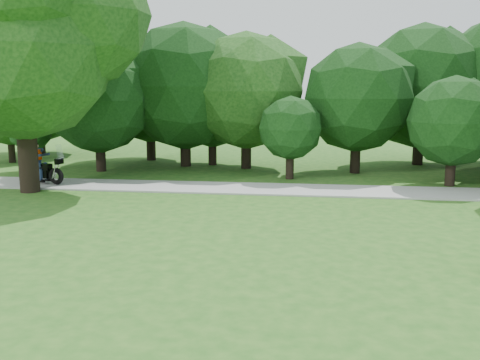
{
  "coord_description": "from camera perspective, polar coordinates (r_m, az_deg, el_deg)",
  "views": [
    {
      "loc": [
        -0.54,
        -11.09,
        3.67
      ],
      "look_at": [
        -2.62,
        4.31,
        0.98
      ],
      "focal_mm": 40.0,
      "sensor_mm": 36.0,
      "label": 1
    }
  ],
  "objects": [
    {
      "name": "touring_motorcycle",
      "position": [
        21.84,
        -20.69,
        1.19
      ],
      "size": [
        2.05,
        1.01,
        1.59
      ],
      "rotation": [
        0.0,
        0.0,
        -0.27
      ],
      "color": "black",
      "rests_on": "walkway"
    },
    {
      "name": "tree_line",
      "position": [
        25.53,
        12.53,
        9.18
      ],
      "size": [
        39.86,
        11.98,
        7.16
      ],
      "color": "black",
      "rests_on": "ground"
    },
    {
      "name": "walkway",
      "position": [
        19.45,
        9.15,
        -1.11
      ],
      "size": [
        60.0,
        2.2,
        0.06
      ],
      "primitive_type": "cube",
      "color": "#979792",
      "rests_on": "ground"
    },
    {
      "name": "ground",
      "position": [
        11.7,
        10.05,
        -8.64
      ],
      "size": [
        100.0,
        100.0,
        0.0
      ],
      "primitive_type": "plane",
      "color": "#225618",
      "rests_on": "ground"
    },
    {
      "name": "big_tree_west",
      "position": [
        20.65,
        -22.09,
        14.91
      ],
      "size": [
        8.64,
        6.56,
        9.96
      ],
      "color": "black",
      "rests_on": "ground"
    }
  ]
}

